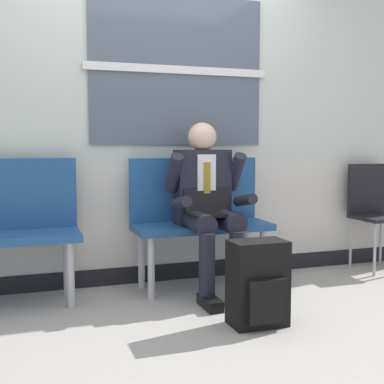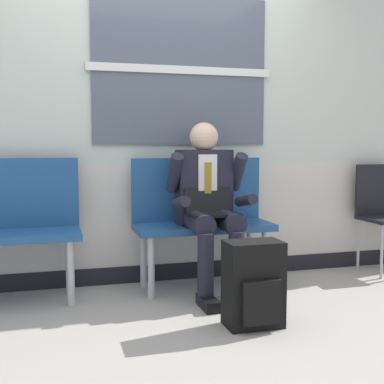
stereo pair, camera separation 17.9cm
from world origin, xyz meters
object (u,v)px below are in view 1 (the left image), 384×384
at_px(person_seated, 208,202).
at_px(folding_chair, 373,206).
at_px(bench_with_person, 199,213).
at_px(backpack, 258,284).

relative_size(person_seated, folding_chair, 1.36).
xyz_separation_m(bench_with_person, person_seated, (-0.00, -0.20, 0.10)).
bearing_deg(person_seated, bench_with_person, 90.00).
relative_size(bench_with_person, backpack, 2.00).
bearing_deg(backpack, folding_chair, 31.32).
distance_m(bench_with_person, folding_chair, 1.62).
height_order(bench_with_person, backpack, bench_with_person).
distance_m(bench_with_person, backpack, 0.98).
bearing_deg(folding_chair, backpack, -148.68).
bearing_deg(bench_with_person, backpack, -87.02).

